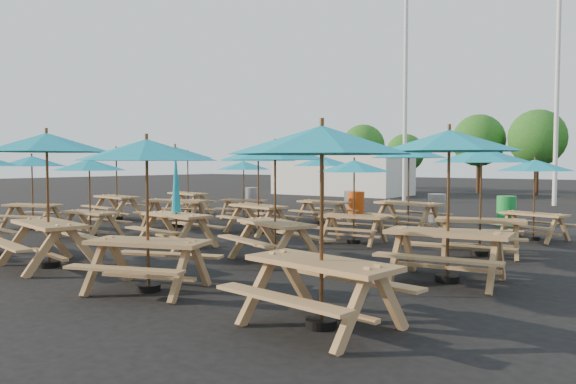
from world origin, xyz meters
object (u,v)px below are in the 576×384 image
Objects in this scene: picnic_unit_3 at (188,160)px; picnic_unit_9 at (176,206)px; picnic_unit_7 at (244,169)px; picnic_unit_11 at (324,165)px; picnic_unit_1 at (32,165)px; picnic_unit_19 at (535,170)px; picnic_unit_2 at (116,158)px; waste_bin_3 at (437,208)px; picnic_unit_5 at (89,169)px; waste_bin_0 at (252,199)px; picnic_unit_12 at (147,158)px; picnic_unit_13 at (275,158)px; picnic_unit_14 at (354,171)px; picnic_unit_10 at (258,160)px; waste_bin_1 at (352,203)px; waste_bin_2 at (356,204)px; waste_bin_4 at (506,211)px; picnic_unit_15 at (409,157)px; picnic_unit_17 at (449,149)px; picnic_unit_18 at (481,161)px; picnic_unit_8 at (47,150)px; picnic_unit_16 at (322,151)px; picnic_unit_6 at (175,157)px.

picnic_unit_9 is (6.19, -6.26, -1.12)m from picnic_unit_3.
picnic_unit_11 reaches higher than picnic_unit_7.
picnic_unit_1 is 1.08× the size of picnic_unit_19.
waste_bin_3 is (9.17, 5.81, -1.67)m from picnic_unit_2.
picnic_unit_3 reaches higher than picnic_unit_19.
waste_bin_0 is at bearing 102.43° from picnic_unit_5.
picnic_unit_1 is 0.92× the size of picnic_unit_12.
waste_bin_0 is (-8.25, 9.13, -1.59)m from picnic_unit_13.
picnic_unit_7 is 1.12× the size of picnic_unit_14.
picnic_unit_1 is at bearing -139.59° from picnic_unit_10.
waste_bin_1 and waste_bin_2 have the same top height.
picnic_unit_12 is at bearing -88.98° from waste_bin_3.
picnic_unit_2 reaches higher than picnic_unit_11.
waste_bin_4 is (8.01, 9.33, -1.33)m from picnic_unit_5.
waste_bin_1 is (-3.54, 2.93, -1.68)m from picnic_unit_15.
waste_bin_2 is at bearing 120.28° from picnic_unit_17.
waste_bin_2 is at bearing 99.96° from picnic_unit_11.
picnic_unit_18 is (3.07, 3.15, -0.05)m from picnic_unit_13.
picnic_unit_8 is at bearing -85.10° from picnic_unit_9.
picnic_unit_9 is 4.34m from picnic_unit_14.
picnic_unit_5 is at bearing -108.01° from waste_bin_2.
waste_bin_0 is (-2.22, 9.24, -1.33)m from picnic_unit_5.
waste_bin_1 is (-3.53, 12.40, -1.57)m from picnic_unit_12.
picnic_unit_5 is 1.01× the size of picnic_unit_14.
picnic_unit_17 is at bearing -72.51° from picnic_unit_19.
picnic_unit_16 is (3.19, -6.39, 0.33)m from picnic_unit_14.
waste_bin_1 is at bearing 86.02° from picnic_unit_12.
picnic_unit_18 is 1.12× the size of picnic_unit_19.
picnic_unit_2 is at bearing 162.95° from picnic_unit_18.
picnic_unit_17 is at bearing -37.47° from waste_bin_0.
picnic_unit_18 reaches higher than picnic_unit_11.
picnic_unit_14 is 0.80× the size of picnic_unit_17.
picnic_unit_10 is at bearing -59.71° from picnic_unit_7.
waste_bin_0 is at bearing 90.93° from picnic_unit_6.
waste_bin_1 is (-3.50, 9.17, -1.59)m from picnic_unit_13.
picnic_unit_2 is 0.91× the size of picnic_unit_13.
picnic_unit_6 reaches higher than picnic_unit_12.
picnic_unit_8 is 2.95× the size of waste_bin_2.
picnic_unit_8 reaches higher than picnic_unit_7.
picnic_unit_7 is 6.64m from picnic_unit_9.
picnic_unit_12 is 3.18m from picnic_unit_16.
picnic_unit_14 is (6.04, 3.25, -0.03)m from picnic_unit_5.
picnic_unit_11 is at bearing 100.56° from picnic_unit_10.
waste_bin_1 is at bearing 0.55° from waste_bin_0.
picnic_unit_18 is at bearing -22.41° from picnic_unit_11.
picnic_unit_15 is at bearing 14.81° from picnic_unit_1.
picnic_unit_1 is 2.72× the size of waste_bin_4.
picnic_unit_17 reaches higher than waste_bin_3.
picnic_unit_3 reaches higher than waste_bin_4.
picnic_unit_11 is (6.24, 6.27, 0.00)m from picnic_unit_1.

